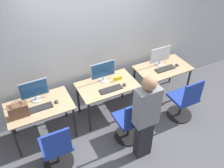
# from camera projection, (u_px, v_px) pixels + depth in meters

# --- Properties ---
(ground_plane) EXTENTS (20.00, 20.00, 0.00)m
(ground_plane) POSITION_uv_depth(u_px,v_px,m) (115.00, 124.00, 4.69)
(ground_plane) COLOR #4C4C51
(wall_back) EXTENTS (12.00, 0.05, 2.80)m
(wall_back) POSITION_uv_depth(u_px,v_px,m) (95.00, 39.00, 4.38)
(wall_back) COLOR #B7BCC1
(wall_back) RESTS_ON ground_plane
(desk_left) EXTENTS (1.06, 0.65, 0.70)m
(desk_left) POSITION_uv_depth(u_px,v_px,m) (40.00, 110.00, 4.10)
(desk_left) COLOR tan
(desk_left) RESTS_ON ground_plane
(monitor_left) EXTENTS (0.47, 0.17, 0.38)m
(monitor_left) POSITION_uv_depth(u_px,v_px,m) (34.00, 90.00, 4.04)
(monitor_left) COLOR #B2B2B7
(monitor_left) RESTS_ON desk_left
(keyboard_left) EXTENTS (0.41, 0.14, 0.02)m
(keyboard_left) POSITION_uv_depth(u_px,v_px,m) (40.00, 108.00, 3.99)
(keyboard_left) COLOR #262628
(keyboard_left) RESTS_ON desk_left
(mouse_left) EXTENTS (0.06, 0.09, 0.03)m
(mouse_left) POSITION_uv_depth(u_px,v_px,m) (57.00, 102.00, 4.10)
(mouse_left) COLOR #333333
(mouse_left) RESTS_ON desk_left
(office_chair_left) EXTENTS (0.48, 0.48, 0.92)m
(office_chair_left) POSITION_uv_depth(u_px,v_px,m) (57.00, 150.00, 3.75)
(office_chair_left) COLOR black
(office_chair_left) RESTS_ON ground_plane
(desk_center) EXTENTS (1.06, 0.65, 0.70)m
(desk_center) POSITION_uv_depth(u_px,v_px,m) (107.00, 88.00, 4.54)
(desk_center) COLOR tan
(desk_center) RESTS_ON ground_plane
(monitor_center) EXTENTS (0.47, 0.17, 0.38)m
(monitor_center) POSITION_uv_depth(u_px,v_px,m) (103.00, 71.00, 4.47)
(monitor_center) COLOR #B2B2B7
(monitor_center) RESTS_ON desk_center
(keyboard_center) EXTENTS (0.41, 0.14, 0.02)m
(keyboard_center) POSITION_uv_depth(u_px,v_px,m) (111.00, 89.00, 4.37)
(keyboard_center) COLOR #262628
(keyboard_center) RESTS_ON desk_center
(mouse_center) EXTENTS (0.06, 0.09, 0.03)m
(mouse_center) POSITION_uv_depth(u_px,v_px,m) (125.00, 85.00, 4.46)
(mouse_center) COLOR #333333
(mouse_center) RESTS_ON desk_center
(office_chair_center) EXTENTS (0.48, 0.48, 0.92)m
(office_chair_center) POSITION_uv_depth(u_px,v_px,m) (130.00, 123.00, 4.18)
(office_chair_center) COLOR black
(office_chair_center) RESTS_ON ground_plane
(person_center) EXTENTS (0.36, 0.21, 1.57)m
(person_center) POSITION_uv_depth(u_px,v_px,m) (146.00, 117.00, 3.64)
(person_center) COLOR #232328
(person_center) RESTS_ON ground_plane
(desk_right) EXTENTS (1.06, 0.65, 0.70)m
(desk_right) POSITION_uv_depth(u_px,v_px,m) (163.00, 71.00, 4.98)
(desk_right) COLOR tan
(desk_right) RESTS_ON ground_plane
(monitor_right) EXTENTS (0.47, 0.17, 0.38)m
(monitor_right) POSITION_uv_depth(u_px,v_px,m) (160.00, 56.00, 4.90)
(monitor_right) COLOR #B2B2B7
(monitor_right) RESTS_ON desk_right
(keyboard_right) EXTENTS (0.41, 0.14, 0.02)m
(keyboard_right) POSITION_uv_depth(u_px,v_px,m) (165.00, 69.00, 4.87)
(keyboard_right) COLOR #262628
(keyboard_right) RESTS_ON desk_right
(mouse_right) EXTENTS (0.06, 0.09, 0.03)m
(mouse_right) POSITION_uv_depth(u_px,v_px,m) (177.00, 65.00, 4.97)
(mouse_right) COLOR #333333
(mouse_right) RESTS_ON desk_right
(office_chair_right) EXTENTS (0.48, 0.48, 0.92)m
(office_chair_right) POSITION_uv_depth(u_px,v_px,m) (184.00, 102.00, 4.60)
(office_chair_right) COLOR black
(office_chair_right) RESTS_ON ground_plane
(handbag) EXTENTS (0.30, 0.18, 0.25)m
(handbag) POSITION_uv_depth(u_px,v_px,m) (18.00, 111.00, 3.79)
(handbag) COLOR brown
(handbag) RESTS_ON desk_left
(placard_center) EXTENTS (0.16, 0.03, 0.08)m
(placard_center) POSITION_uv_depth(u_px,v_px,m) (118.00, 78.00, 4.57)
(placard_center) COLOR yellow
(placard_center) RESTS_ON desk_center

